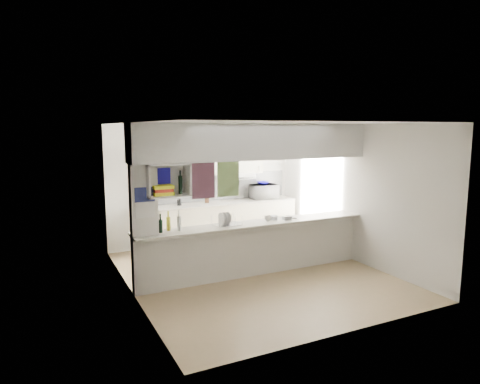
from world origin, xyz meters
TOP-DOWN VIEW (x-y plane):
  - floor at (0.00, 0.00)m, footprint 4.80×4.80m
  - ceiling at (0.00, 0.00)m, footprint 4.80×4.80m
  - wall_back at (0.00, 2.40)m, footprint 4.20×0.00m
  - wall_left at (-2.10, 0.00)m, footprint 0.00×4.80m
  - wall_right at (2.10, 0.00)m, footprint 0.00×4.80m
  - servery_partition at (-0.17, 0.00)m, footprint 4.20×0.50m
  - cubby_shelf at (-1.57, -0.06)m, footprint 0.65×0.35m
  - kitchen_run at (0.16, 2.14)m, footprint 3.60×0.63m
  - microwave at (1.36, 2.12)m, footprint 0.62×0.44m
  - bowl at (1.34, 2.13)m, footprint 0.27×0.27m
  - dish_rack at (-0.51, 0.04)m, footprint 0.46×0.36m
  - cup at (0.23, -0.04)m, footprint 0.13×0.13m
  - wine_bottles at (-1.49, 0.05)m, footprint 0.37×0.15m
  - plastic_tubs at (0.49, 0.02)m, footprint 0.50×0.23m
  - utensil_jar at (-0.65, 2.15)m, footprint 0.09×0.09m
  - knife_block at (-0.02, 2.18)m, footprint 0.11×0.10m

SIDE VIEW (x-z plane):
  - floor at x=0.00m, z-range 0.00..0.00m
  - kitchen_run at x=0.16m, z-range -0.29..1.95m
  - plastic_tubs at x=0.49m, z-range 0.92..0.99m
  - cup at x=0.23m, z-range 0.94..1.03m
  - utensil_jar at x=-0.65m, z-range 0.92..1.05m
  - knife_block at x=-0.02m, z-range 0.92..1.10m
  - dish_rack at x=-0.51m, z-range 0.90..1.13m
  - wine_bottles at x=-1.49m, z-range 0.88..1.20m
  - microwave at x=1.36m, z-range 0.92..1.25m
  - bowl at x=1.34m, z-range 1.25..1.31m
  - wall_back at x=0.00m, z-range -0.80..3.40m
  - wall_left at x=-2.10m, z-range -1.10..3.70m
  - wall_right at x=2.10m, z-range -1.10..3.70m
  - servery_partition at x=-0.17m, z-range 0.36..2.96m
  - cubby_shelf at x=-1.57m, z-range 1.46..1.96m
  - ceiling at x=0.00m, z-range 2.60..2.60m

